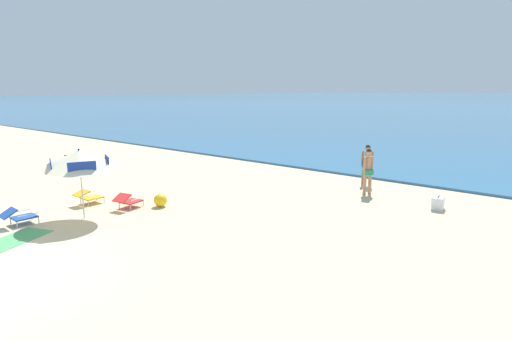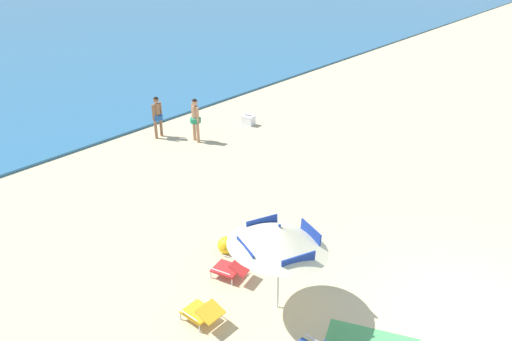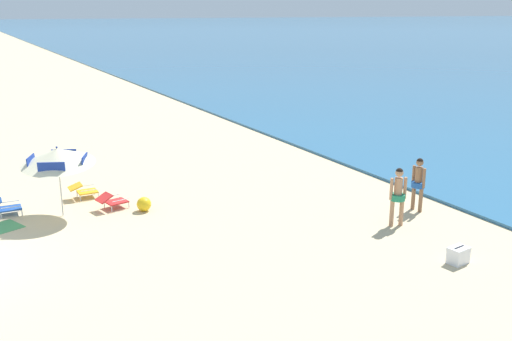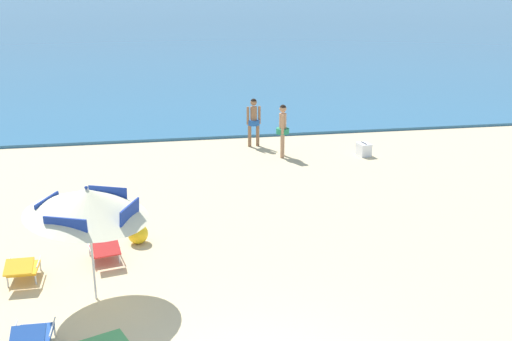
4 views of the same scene
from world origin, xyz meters
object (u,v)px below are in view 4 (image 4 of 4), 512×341
object	(u,v)px
lounge_chair_facing_sea	(22,268)
beach_umbrella_striped_main	(88,203)
lounge_chair_under_umbrella	(105,249)
person_standing_near_shore	(254,119)
person_standing_beside	(283,127)
beach_ball	(138,234)
lounge_chair_beside_umbrella	(32,336)
cooler_box	(364,149)

from	to	relation	value
lounge_chair_facing_sea	beach_umbrella_striped_main	bearing A→B (deg)	-32.49
lounge_chair_under_umbrella	person_standing_near_shore	distance (m)	9.21
person_standing_near_shore	person_standing_beside	distance (m)	1.54
lounge_chair_facing_sea	beach_ball	bearing A→B (deg)	32.86
lounge_chair_beside_umbrella	beach_ball	world-z (taller)	lounge_chair_beside_umbrella
person_standing_near_shore	lounge_chair_beside_umbrella	bearing A→B (deg)	-115.90
lounge_chair_beside_umbrella	person_standing_near_shore	size ratio (longest dim) A/B	0.56
beach_umbrella_striped_main	lounge_chair_facing_sea	world-z (taller)	beach_umbrella_striped_main
cooler_box	lounge_chair_beside_umbrella	bearing A→B (deg)	-132.90
lounge_chair_facing_sea	person_standing_beside	distance (m)	9.78
person_standing_beside	beach_ball	distance (m)	7.41
beach_ball	lounge_chair_facing_sea	bearing A→B (deg)	-147.14
person_standing_beside	person_standing_near_shore	bearing A→B (deg)	116.02
person_standing_beside	lounge_chair_under_umbrella	bearing A→B (deg)	-127.45
person_standing_beside	lounge_chair_beside_umbrella	bearing A→B (deg)	-122.07
beach_umbrella_striped_main	person_standing_near_shore	size ratio (longest dim) A/B	1.73
lounge_chair_under_umbrella	lounge_chair_beside_umbrella	xyz separation A→B (m)	(-0.90, -2.91, -0.00)
lounge_chair_facing_sea	beach_ball	size ratio (longest dim) A/B	2.02
lounge_chair_facing_sea	cooler_box	distance (m)	11.43
person_standing_beside	lounge_chair_facing_sea	bearing A→B (deg)	-132.25
lounge_chair_under_umbrella	person_standing_beside	bearing A→B (deg)	52.55
person_standing_beside	cooler_box	xyz separation A→B (m)	(2.58, -0.35, -0.77)
lounge_chair_beside_umbrella	lounge_chair_facing_sea	xyz separation A→B (m)	(-0.56, 2.36, 0.00)
lounge_chair_under_umbrella	lounge_chair_beside_umbrella	world-z (taller)	lounge_chair_beside_umbrella
lounge_chair_under_umbrella	beach_ball	world-z (taller)	lounge_chair_under_umbrella
lounge_chair_under_umbrella	lounge_chair_beside_umbrella	size ratio (longest dim) A/B	1.08
cooler_box	lounge_chair_under_umbrella	bearing A→B (deg)	-140.57
lounge_chair_beside_umbrella	cooler_box	size ratio (longest dim) A/B	1.67
cooler_box	person_standing_beside	bearing A→B (deg)	172.33
lounge_chair_facing_sea	beach_ball	xyz separation A→B (m)	(2.09, 1.35, -0.06)
beach_ball	person_standing_beside	bearing A→B (deg)	52.73
lounge_chair_facing_sea	person_standing_beside	xyz separation A→B (m)	(6.56, 7.22, 0.69)
lounge_chair_facing_sea	cooler_box	world-z (taller)	lounge_chair_facing_sea
lounge_chair_under_umbrella	cooler_box	distance (m)	9.94
lounge_chair_beside_umbrella	person_standing_beside	world-z (taller)	person_standing_beside
person_standing_beside	beach_ball	world-z (taller)	person_standing_beside
person_standing_near_shore	beach_umbrella_striped_main	bearing A→B (deg)	-115.44
lounge_chair_under_umbrella	cooler_box	bearing A→B (deg)	39.43
beach_umbrella_striped_main	lounge_chair_facing_sea	bearing A→B (deg)	147.51
lounge_chair_beside_umbrella	person_standing_beside	size ratio (longest dim) A/B	0.54
beach_ball	beach_umbrella_striped_main	bearing A→B (deg)	-107.99
lounge_chair_under_umbrella	person_standing_near_shore	xyz separation A→B (m)	(4.42, 8.05, 0.67)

